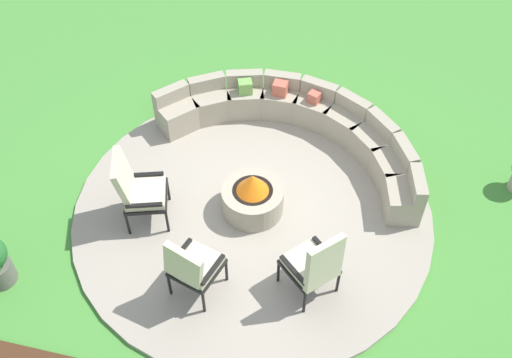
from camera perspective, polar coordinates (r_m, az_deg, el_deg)
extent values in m
plane|color=#478C38|center=(8.23, -0.31, -3.11)|extent=(24.00, 24.00, 0.00)
cylinder|color=#9E9384|center=(8.21, -0.32, -2.98)|extent=(4.87, 4.87, 0.06)
cylinder|color=#9E937F|center=(8.04, -0.32, -1.97)|extent=(0.84, 0.84, 0.39)
cylinder|color=black|center=(7.91, -0.33, -1.21)|extent=(0.54, 0.54, 0.06)
cone|color=orange|center=(7.78, -0.33, -0.39)|extent=(0.43, 0.43, 0.28)
cube|color=#9E937F|center=(8.23, 13.71, -1.98)|extent=(0.56, 0.64, 0.44)
cube|color=#9E937F|center=(8.02, 15.14, -0.46)|extent=(0.27, 0.58, 0.23)
cube|color=#9E937F|center=(8.56, 12.71, 0.79)|extent=(0.66, 0.70, 0.44)
cube|color=#9E937F|center=(8.39, 13.98, 2.52)|extent=(0.40, 0.57, 0.23)
cube|color=#9E937F|center=(8.86, 10.90, 3.19)|extent=(0.71, 0.72, 0.44)
cube|color=#9E937F|center=(8.71, 11.95, 5.07)|extent=(0.50, 0.52, 0.23)
cube|color=#9E937F|center=(9.11, 8.45, 5.11)|extent=(0.71, 0.67, 0.44)
cube|color=#9E937F|center=(8.99, 9.25, 7.11)|extent=(0.56, 0.42, 0.23)
cube|color=#9E937F|center=(9.29, 5.53, 6.48)|extent=(0.66, 0.58, 0.44)
cube|color=#9E937F|center=(9.18, 6.06, 8.56)|extent=(0.58, 0.30, 0.23)
cube|color=#9E937F|center=(9.40, 2.32, 7.26)|extent=(0.57, 0.46, 0.44)
cube|color=#9E937F|center=(9.30, 2.55, 9.38)|extent=(0.56, 0.17, 0.23)
cube|color=#9E937F|center=(9.43, -1.03, 7.43)|extent=(0.66, 0.59, 0.44)
cube|color=#9E937F|center=(9.33, -1.10, 9.56)|extent=(0.58, 0.31, 0.23)
cube|color=#9E937F|center=(9.37, -4.34, 6.98)|extent=(0.71, 0.68, 0.44)
cube|color=#9E937F|center=(9.26, -4.72, 9.08)|extent=(0.56, 0.43, 0.23)
cube|color=#9E937F|center=(9.23, -7.45, 5.93)|extent=(0.71, 0.72, 0.44)
cube|color=#9E937F|center=(9.12, -8.11, 7.97)|extent=(0.49, 0.52, 0.23)
cube|color=#70A34C|center=(9.18, -1.04, 8.76)|extent=(0.26, 0.24, 0.21)
cube|color=#BC5B47|center=(9.06, 5.54, 7.73)|extent=(0.21, 0.19, 0.17)
cube|color=#BC5B47|center=(9.15, 2.32, 8.61)|extent=(0.22, 0.19, 0.21)
cylinder|color=black|center=(8.24, -8.35, -1.06)|extent=(0.04, 0.04, 0.38)
cylinder|color=black|center=(7.89, -8.43, -4.06)|extent=(0.04, 0.04, 0.38)
cylinder|color=black|center=(8.30, -11.85, -1.25)|extent=(0.04, 0.04, 0.38)
cylinder|color=black|center=(7.95, -12.10, -4.24)|extent=(0.04, 0.04, 0.38)
cube|color=black|center=(7.92, -10.39, -1.64)|extent=(0.70, 0.72, 0.05)
cube|color=beige|center=(7.87, -10.46, -1.31)|extent=(0.64, 0.66, 0.09)
cube|color=beige|center=(7.69, -12.47, 0.03)|extent=(0.33, 0.60, 0.71)
cube|color=black|center=(8.00, -10.44, 0.42)|extent=(0.46, 0.19, 0.04)
cube|color=black|center=(7.65, -10.62, -2.47)|extent=(0.46, 0.19, 0.04)
cylinder|color=black|center=(7.54, -6.00, -7.14)|extent=(0.04, 0.04, 0.38)
cylinder|color=black|center=(7.37, -2.83, -8.72)|extent=(0.04, 0.04, 0.38)
cylinder|color=black|center=(7.33, -8.23, -9.91)|extent=(0.04, 0.04, 0.38)
cylinder|color=black|center=(7.16, -5.01, -11.62)|extent=(0.04, 0.04, 0.38)
cube|color=black|center=(7.16, -5.64, -8.39)|extent=(0.66, 0.67, 0.05)
cube|color=beige|center=(7.11, -5.68, -8.08)|extent=(0.60, 0.62, 0.09)
cube|color=beige|center=(6.79, -6.94, -8.24)|extent=(0.55, 0.26, 0.67)
cube|color=black|center=(7.14, -7.28, -6.99)|extent=(0.18, 0.45, 0.04)
cube|color=black|center=(6.97, -4.13, -8.59)|extent=(0.18, 0.45, 0.04)
cylinder|color=black|center=(7.36, 2.14, -8.82)|extent=(0.04, 0.04, 0.38)
cylinder|color=black|center=(7.55, 5.27, -6.97)|extent=(0.04, 0.04, 0.38)
cylinder|color=black|center=(7.15, 4.64, -11.67)|extent=(0.04, 0.04, 0.38)
cylinder|color=black|center=(7.34, 7.80, -9.68)|extent=(0.04, 0.04, 0.38)
cube|color=black|center=(7.16, 5.08, -8.32)|extent=(0.78, 0.78, 0.05)
cube|color=beige|center=(7.11, 5.11, -8.01)|extent=(0.71, 0.71, 0.09)
cube|color=beige|center=(6.77, 6.52, -8.01)|extent=(0.40, 0.49, 0.70)
cube|color=black|center=(6.96, 3.57, -8.66)|extent=(0.38, 0.36, 0.04)
cube|color=black|center=(7.15, 6.68, -6.79)|extent=(0.38, 0.36, 0.04)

